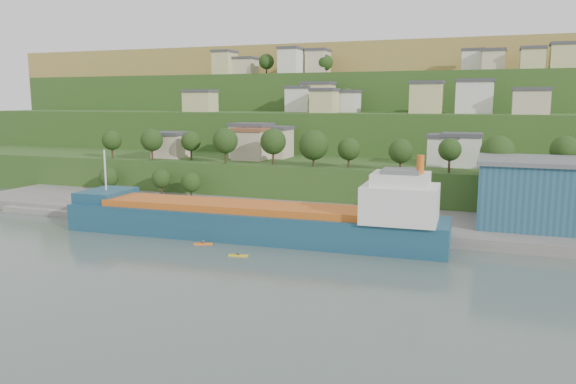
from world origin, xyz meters
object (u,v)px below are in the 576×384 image
at_px(cargo_ship_near, 261,223).
at_px(kayak_orange, 203,243).
at_px(caravan, 95,198).
at_px(warehouse, 564,193).

height_order(cargo_ship_near, kayak_orange, cargo_ship_near).
height_order(caravan, kayak_orange, caravan).
distance_m(cargo_ship_near, kayak_orange, 11.44).
xyz_separation_m(cargo_ship_near, warehouse, (52.87, 20.70, 5.43)).
xyz_separation_m(caravan, kayak_orange, (40.41, -20.74, -2.44)).
bearing_deg(kayak_orange, caravan, 130.53).
bearing_deg(warehouse, kayak_orange, -155.15).
height_order(cargo_ship_near, warehouse, cargo_ship_near).
bearing_deg(cargo_ship_near, warehouse, 19.02).
bearing_deg(caravan, warehouse, 4.00).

